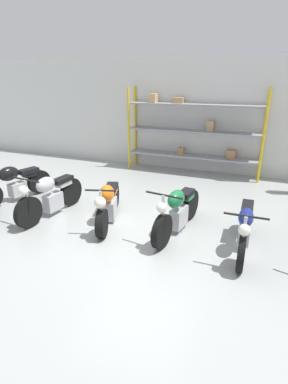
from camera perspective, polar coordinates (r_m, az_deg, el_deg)
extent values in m
plane|color=#9EA3A0|center=(6.25, -1.37, -7.23)|extent=(30.00, 30.00, 0.00)
cube|color=silver|center=(10.14, 9.50, 14.15)|extent=(30.00, 0.08, 3.60)
cylinder|color=gold|center=(10.24, -2.92, 11.86)|extent=(0.08, 0.08, 2.68)
cylinder|color=gold|center=(9.33, 21.80, 9.53)|extent=(0.08, 0.08, 2.68)
cylinder|color=gold|center=(10.74, -1.68, 12.30)|extent=(0.08, 0.08, 2.68)
cylinder|color=gold|center=(9.87, 21.87, 10.07)|extent=(0.08, 0.08, 2.68)
cube|color=gray|center=(9.99, 9.02, 6.80)|extent=(4.23, 0.55, 0.05)
cube|color=gray|center=(9.83, 9.29, 11.38)|extent=(4.23, 0.55, 0.05)
cube|color=gray|center=(9.73, 9.58, 16.09)|extent=(4.23, 0.55, 0.05)
cube|color=tan|center=(10.12, 1.78, 17.45)|extent=(0.23, 0.33, 0.27)
cube|color=tan|center=(9.81, 12.59, 12.20)|extent=(0.21, 0.27, 0.31)
cube|color=#A87F51|center=(10.10, 7.09, 7.81)|extent=(0.20, 0.23, 0.21)
cube|color=tan|center=(9.94, 6.59, 16.97)|extent=(0.33, 0.29, 0.17)
cube|color=#A87F51|center=(9.86, 16.25, 6.96)|extent=(0.28, 0.29, 0.26)
cylinder|color=black|center=(8.59, -19.34, 1.88)|extent=(0.32, 0.66, 0.64)
cube|color=#ADADB2|center=(8.29, -22.93, 0.49)|extent=(0.38, 0.45, 0.33)
ellipsoid|color=black|center=(8.08, -24.41, 3.19)|extent=(0.43, 0.58, 0.35)
cube|color=black|center=(8.34, -21.19, 3.79)|extent=(0.38, 0.56, 0.10)
cube|color=black|center=(8.39, -20.92, 3.26)|extent=(0.30, 0.40, 0.12)
cylinder|color=black|center=(6.66, -21.15, -3.64)|extent=(0.18, 0.68, 0.68)
cylinder|color=black|center=(7.54, -13.71, 0.07)|extent=(0.18, 0.68, 0.68)
cube|color=#ADADB2|center=(7.13, -16.89, -1.79)|extent=(0.25, 0.48, 0.39)
ellipsoid|color=#B7B7BF|center=(6.86, -18.26, 1.36)|extent=(0.32, 0.52, 0.33)
cube|color=black|center=(7.24, -15.27, 2.29)|extent=(0.28, 0.56, 0.10)
cube|color=#B7B7BF|center=(7.28, -15.09, 1.66)|extent=(0.23, 0.40, 0.12)
cylinder|color=#ADADB2|center=(6.54, -21.42, -0.78)|extent=(0.05, 0.05, 0.70)
sphere|color=silver|center=(6.45, -22.04, 0.27)|extent=(0.20, 0.20, 0.20)
cylinder|color=black|center=(6.45, -21.63, 2.20)|extent=(0.71, 0.10, 0.04)
cylinder|color=black|center=(5.93, -8.03, -5.96)|extent=(0.32, 0.59, 0.57)
cylinder|color=black|center=(7.24, -5.70, -0.75)|extent=(0.32, 0.59, 0.57)
cube|color=#ADADB2|center=(6.64, -6.66, -3.15)|extent=(0.42, 0.56, 0.42)
ellipsoid|color=orange|center=(6.32, -7.10, -0.28)|extent=(0.43, 0.52, 0.36)
cube|color=black|center=(6.81, -6.27, 0.86)|extent=(0.40, 0.59, 0.10)
cube|color=orange|center=(6.92, -6.13, 0.39)|extent=(0.32, 0.42, 0.12)
cylinder|color=#ADADB2|center=(5.81, -8.16, -2.91)|extent=(0.06, 0.06, 0.67)
sphere|color=silver|center=(5.69, -8.37, -2.01)|extent=(0.23, 0.23, 0.23)
cylinder|color=black|center=(5.71, -8.27, 0.30)|extent=(0.58, 0.22, 0.04)
cylinder|color=black|center=(5.51, 3.44, -7.51)|extent=(0.21, 0.67, 0.66)
cylinder|color=black|center=(6.70, 8.90, -2.36)|extent=(0.21, 0.67, 0.66)
cube|color=#ADADB2|center=(6.15, 6.62, -4.79)|extent=(0.29, 0.51, 0.41)
ellipsoid|color=#196B38|center=(5.82, 6.14, -1.33)|extent=(0.35, 0.56, 0.33)
cube|color=black|center=(6.27, 8.01, -0.22)|extent=(0.29, 0.48, 0.10)
cube|color=#196B38|center=(6.37, 8.23, -0.76)|extent=(0.24, 0.34, 0.12)
cylinder|color=#ADADB2|center=(5.37, 3.62, -4.16)|extent=(0.06, 0.06, 0.70)
sphere|color=silver|center=(5.25, 3.31, -2.98)|extent=(0.19, 0.19, 0.19)
cylinder|color=black|center=(5.25, 3.85, -0.60)|extent=(0.71, 0.13, 0.04)
cylinder|color=black|center=(5.16, 18.02, -11.08)|extent=(0.12, 0.60, 0.60)
cylinder|color=black|center=(6.37, 18.83, -4.84)|extent=(0.12, 0.60, 0.60)
cube|color=#ADADB2|center=(5.81, 18.47, -7.67)|extent=(0.21, 0.39, 0.32)
ellipsoid|color=navy|center=(5.48, 18.86, -4.59)|extent=(0.27, 0.51, 0.30)
cube|color=black|center=(6.02, 19.10, -2.77)|extent=(0.22, 0.60, 0.10)
cube|color=navy|center=(6.04, 18.99, -3.58)|extent=(0.19, 0.42, 0.12)
cylinder|color=#ADADB2|center=(5.02, 18.44, -7.84)|extent=(0.05, 0.05, 0.64)
sphere|color=silver|center=(4.90, 18.57, -6.87)|extent=(0.19, 0.19, 0.19)
cylinder|color=black|center=(4.91, 18.89, -4.37)|extent=(0.68, 0.05, 0.04)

